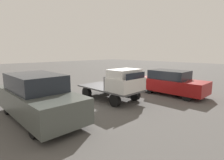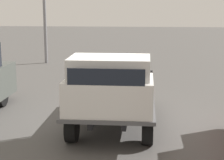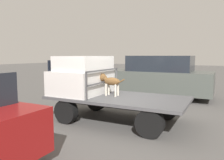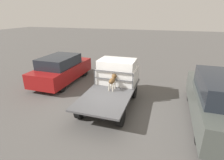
{
  "view_description": "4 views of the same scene",
  "coord_description": "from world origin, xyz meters",
  "px_view_note": "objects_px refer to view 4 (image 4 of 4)",
  "views": [
    {
      "loc": [
        7.44,
        -7.14,
        2.86
      ],
      "look_at": [
        0.2,
        -0.04,
        1.21
      ],
      "focal_mm": 28.0,
      "sensor_mm": 36.0,
      "label": 1
    },
    {
      "loc": [
        9.02,
        0.77,
        3.04
      ],
      "look_at": [
        0.2,
        -0.04,
        1.21
      ],
      "focal_mm": 60.0,
      "sensor_mm": 36.0,
      "label": 2
    },
    {
      "loc": [
        -2.69,
        5.66,
        1.93
      ],
      "look_at": [
        0.2,
        -0.04,
        1.21
      ],
      "focal_mm": 35.0,
      "sensor_mm": 36.0,
      "label": 3
    },
    {
      "loc": [
        -6.63,
        -2.24,
        3.96
      ],
      "look_at": [
        0.2,
        -0.04,
        1.21
      ],
      "focal_mm": 28.0,
      "sensor_mm": 36.0,
      "label": 4
    }
  ],
  "objects_px": {
    "dog": "(113,80)",
    "parked_pickup_far": "(222,101)",
    "flatbed_truck": "(110,95)",
    "parked_sedan": "(62,69)"
  },
  "relations": [
    {
      "from": "dog",
      "to": "parked_pickup_far",
      "type": "bearing_deg",
      "value": -84.62
    },
    {
      "from": "flatbed_truck",
      "to": "parked_pickup_far",
      "type": "relative_size",
      "value": 0.78
    },
    {
      "from": "parked_pickup_far",
      "to": "dog",
      "type": "bearing_deg",
      "value": 83.65
    },
    {
      "from": "flatbed_truck",
      "to": "dog",
      "type": "height_order",
      "value": "dog"
    },
    {
      "from": "dog",
      "to": "parked_pickup_far",
      "type": "relative_size",
      "value": 0.17
    },
    {
      "from": "dog",
      "to": "parked_sedan",
      "type": "height_order",
      "value": "parked_sedan"
    },
    {
      "from": "parked_pickup_far",
      "to": "flatbed_truck",
      "type": "bearing_deg",
      "value": 87.76
    },
    {
      "from": "dog",
      "to": "parked_sedan",
      "type": "xyz_separation_m",
      "value": [
        1.71,
        3.77,
        -0.36
      ]
    },
    {
      "from": "flatbed_truck",
      "to": "dog",
      "type": "distance_m",
      "value": 0.7
    },
    {
      "from": "flatbed_truck",
      "to": "parked_sedan",
      "type": "height_order",
      "value": "parked_sedan"
    }
  ]
}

